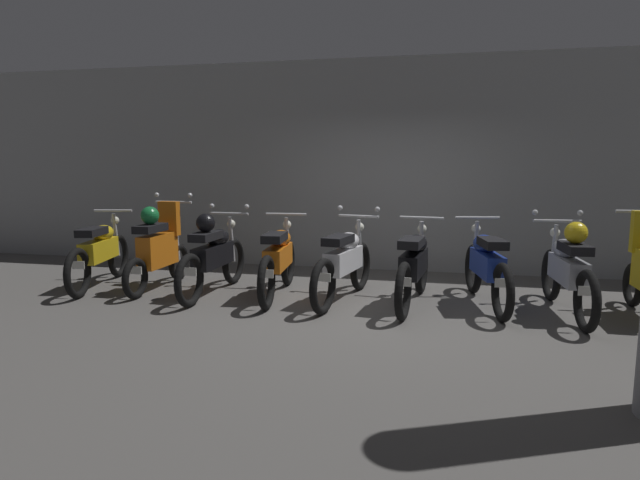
% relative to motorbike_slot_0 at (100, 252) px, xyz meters
% --- Properties ---
extents(ground_plane, '(80.00, 80.00, 0.00)m').
position_rel_motorbike_slot_0_xyz_m(ground_plane, '(3.88, -0.35, -0.49)').
color(ground_plane, '#565451').
extents(back_wall, '(16.00, 0.30, 3.32)m').
position_rel_motorbike_slot_0_xyz_m(back_wall, '(3.88, 2.17, 1.17)').
color(back_wall, gray).
rests_on(back_wall, ground).
extents(motorbike_slot_0, '(0.62, 1.93, 1.03)m').
position_rel_motorbike_slot_0_xyz_m(motorbike_slot_0, '(0.00, 0.00, 0.00)').
color(motorbike_slot_0, black).
rests_on(motorbike_slot_0, ground).
extents(motorbike_slot_1, '(0.59, 1.68, 1.29)m').
position_rel_motorbike_slot_0_xyz_m(motorbike_slot_1, '(0.87, 0.07, 0.08)').
color(motorbike_slot_1, black).
rests_on(motorbike_slot_1, ground).
extents(motorbike_slot_2, '(0.59, 1.95, 1.15)m').
position_rel_motorbike_slot_0_xyz_m(motorbike_slot_2, '(1.73, -0.08, 0.04)').
color(motorbike_slot_2, black).
rests_on(motorbike_slot_2, ground).
extents(motorbike_slot_3, '(0.56, 1.95, 1.03)m').
position_rel_motorbike_slot_0_xyz_m(motorbike_slot_3, '(2.58, 0.02, 0.00)').
color(motorbike_slot_3, black).
rests_on(motorbike_slot_3, ground).
extents(motorbike_slot_4, '(0.62, 1.93, 1.15)m').
position_rel_motorbike_slot_0_xyz_m(motorbike_slot_4, '(3.45, -0.02, 0.00)').
color(motorbike_slot_4, black).
rests_on(motorbike_slot_4, ground).
extents(motorbike_slot_5, '(0.56, 1.95, 1.03)m').
position_rel_motorbike_slot_0_xyz_m(motorbike_slot_5, '(4.31, -0.06, 0.00)').
color(motorbike_slot_5, black).
rests_on(motorbike_slot_5, ground).
extents(motorbike_slot_6, '(0.60, 1.93, 1.03)m').
position_rel_motorbike_slot_0_xyz_m(motorbike_slot_6, '(5.16, 0.12, 0.00)').
color(motorbike_slot_6, black).
rests_on(motorbike_slot_6, ground).
extents(motorbike_slot_7, '(0.59, 1.95, 1.15)m').
position_rel_motorbike_slot_0_xyz_m(motorbike_slot_7, '(6.03, -0.09, 0.04)').
color(motorbike_slot_7, black).
rests_on(motorbike_slot_7, ground).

